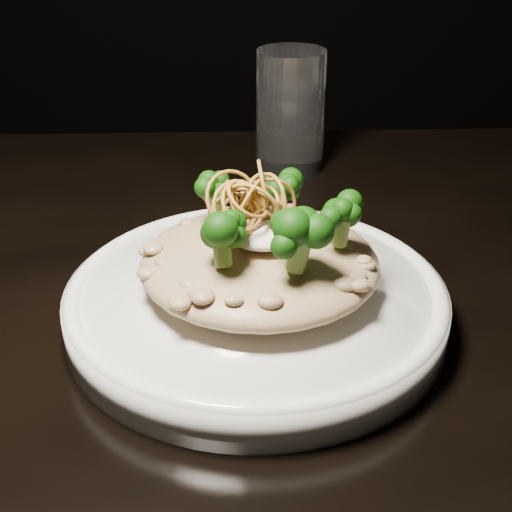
{
  "coord_description": "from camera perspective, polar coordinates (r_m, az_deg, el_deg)",
  "views": [
    {
      "loc": [
        -0.05,
        -0.47,
        1.05
      ],
      "look_at": [
        -0.04,
        -0.03,
        0.81
      ],
      "focal_mm": 50.0,
      "sensor_mm": 36.0,
      "label": 1
    }
  ],
  "objects": [
    {
      "name": "plate",
      "position": [
        0.53,
        0.0,
        -3.88
      ],
      "size": [
        0.28,
        0.28,
        0.03
      ],
      "primitive_type": "cylinder",
      "color": "white",
      "rests_on": "table"
    },
    {
      "name": "broccoli",
      "position": [
        0.49,
        0.44,
        3.73
      ],
      "size": [
        0.13,
        0.13,
        0.05
      ],
      "primitive_type": null,
      "color": "black",
      "rests_on": "risotto"
    },
    {
      "name": "table",
      "position": [
        0.61,
        3.38,
        -10.03
      ],
      "size": [
        1.1,
        0.8,
        0.75
      ],
      "color": "black",
      "rests_on": "ground"
    },
    {
      "name": "risotto",
      "position": [
        0.51,
        0.3,
        -0.52
      ],
      "size": [
        0.17,
        0.17,
        0.04
      ],
      "primitive_type": "ellipsoid",
      "color": "brown",
      "rests_on": "plate"
    },
    {
      "name": "drinking_glass",
      "position": [
        0.78,
        2.77,
        11.5
      ],
      "size": [
        0.09,
        0.09,
        0.13
      ],
      "primitive_type": "cylinder",
      "rotation": [
        0.0,
        0.0,
        0.28
      ],
      "color": "silver",
      "rests_on": "table"
    },
    {
      "name": "shallots",
      "position": [
        0.49,
        -0.37,
        4.62
      ],
      "size": [
        0.05,
        0.05,
        0.03
      ],
      "primitive_type": null,
      "color": "brown",
      "rests_on": "cheese"
    },
    {
      "name": "cheese",
      "position": [
        0.5,
        0.62,
        2.14
      ],
      "size": [
        0.06,
        0.06,
        0.02
      ],
      "primitive_type": "ellipsoid",
      "color": "white",
      "rests_on": "risotto"
    }
  ]
}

